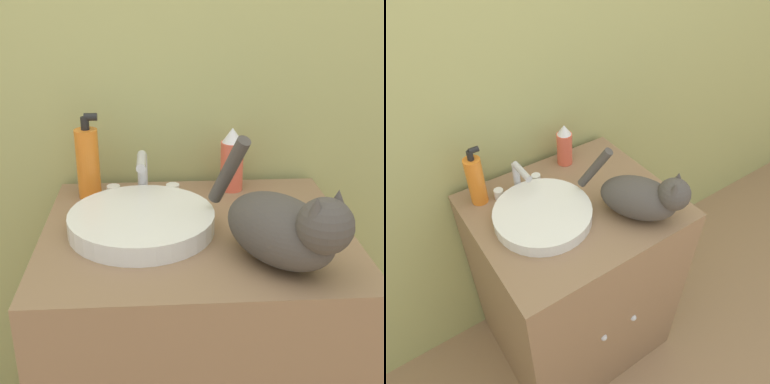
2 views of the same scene
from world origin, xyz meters
TOP-DOWN VIEW (x-y plane):
  - ground_plane at (0.00, 0.00)m, footprint 8.00×8.00m
  - wall_back at (0.00, 0.60)m, footprint 6.00×0.05m
  - vanity_cabinet at (0.00, 0.28)m, footprint 0.65×0.57m
  - sink_basin at (-0.12, 0.28)m, footprint 0.31×0.31m
  - faucet at (-0.12, 0.43)m, footprint 0.17×0.11m
  - cat at (0.15, 0.12)m, footprint 0.25×0.33m
  - soap_bottle at (-0.25, 0.47)m, footprint 0.06×0.05m
  - spray_bottle at (0.10, 0.49)m, footprint 0.06×0.06m

SIDE VIEW (x-z plane):
  - ground_plane at x=0.00m, z-range 0.00..0.00m
  - vanity_cabinet at x=0.00m, z-range 0.00..0.82m
  - sink_basin at x=-0.12m, z-range 0.82..0.86m
  - faucet at x=-0.12m, z-range 0.81..0.93m
  - spray_bottle at x=0.10m, z-range 0.81..0.97m
  - cat at x=0.15m, z-range 0.78..1.00m
  - soap_bottle at x=-0.25m, z-range 0.80..1.01m
  - wall_back at x=0.00m, z-range 0.00..2.50m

